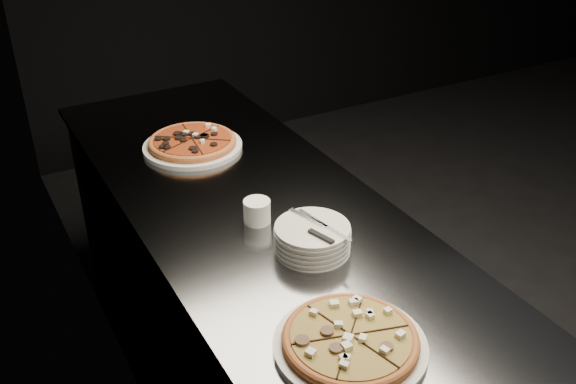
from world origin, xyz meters
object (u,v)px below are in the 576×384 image
cutlery (318,228)px  ramekin (257,211)px  plate_stack (312,238)px  pizza_tomato (192,143)px  counter (278,342)px  pizza_mushroom (350,341)px

cutlery → ramekin: bearing=91.6°
plate_stack → ramekin: plate_stack is taller
pizza_tomato → plate_stack: bearing=-86.4°
plate_stack → cutlery: size_ratio=0.93×
counter → pizza_tomato: bearing=92.3°
cutlery → counter: bearing=83.4°
pizza_tomato → cutlery: 0.78m
counter → plate_stack: bearing=-81.6°
cutlery → ramekin: cutlery is taller
pizza_mushroom → ramekin: (0.06, 0.57, 0.02)m
counter → plate_stack: plate_stack is taller
counter → ramekin: 0.50m
pizza_tomato → ramekin: (-0.02, -0.55, 0.01)m
counter → plate_stack: 0.52m
counter → pizza_tomato: (-0.02, 0.59, 0.48)m
pizza_mushroom → cutlery: size_ratio=1.72×
counter → ramekin: (-0.04, 0.04, 0.50)m
pizza_mushroom → plate_stack: (0.12, 0.37, 0.02)m
ramekin → cutlery: bearing=-71.6°
counter → pizza_mushroom: (-0.10, -0.53, 0.48)m
plate_stack → ramekin: bearing=107.7°
pizza_tomato → cutlery: size_ratio=1.88×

